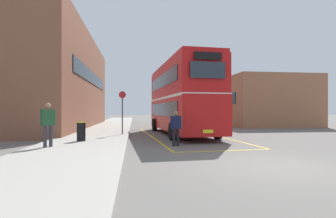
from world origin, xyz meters
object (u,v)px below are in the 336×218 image
object	(u,v)px
single_deck_bus	(184,110)
pedestrian_boarding	(176,126)
litter_bin	(81,131)
pedestrian_waiting_near	(48,121)
double_decker_bus	(181,97)
bus_stop_sign	(122,108)

from	to	relation	value
single_deck_bus	pedestrian_boarding	bearing A→B (deg)	-101.57
litter_bin	single_deck_bus	bearing A→B (deg)	68.04
single_deck_bus	litter_bin	world-z (taller)	single_deck_bus
single_deck_bus	pedestrian_waiting_near	size ratio (longest dim) A/B	5.09
pedestrian_waiting_near	double_decker_bus	bearing A→B (deg)	42.76
pedestrian_waiting_near	bus_stop_sign	world-z (taller)	bus_stop_sign
double_decker_bus	pedestrian_waiting_near	xyz separation A→B (m)	(-6.68, -6.18, -1.31)
litter_bin	bus_stop_sign	bearing A→B (deg)	61.10
pedestrian_boarding	double_decker_bus	bearing A→B (deg)	77.54
double_decker_bus	single_deck_bus	distance (m)	20.23
pedestrian_boarding	bus_stop_sign	distance (m)	5.50
single_deck_bus	pedestrian_waiting_near	xyz separation A→B (m)	(-10.65, -25.99, -0.43)
double_decker_bus	litter_bin	size ratio (longest dim) A/B	11.45
litter_bin	pedestrian_boarding	bearing A→B (deg)	-17.51
litter_bin	bus_stop_sign	distance (m)	3.99
double_decker_bus	bus_stop_sign	bearing A→B (deg)	-167.18
pedestrian_boarding	single_deck_bus	bearing A→B (deg)	78.43
double_decker_bus	single_deck_bus	size ratio (longest dim) A/B	1.16
single_deck_bus	bus_stop_sign	distance (m)	22.14
double_decker_bus	pedestrian_boarding	bearing A→B (deg)	-102.46
bus_stop_sign	single_deck_bus	bearing A→B (deg)	69.24
bus_stop_sign	double_decker_bus	bearing A→B (deg)	12.82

